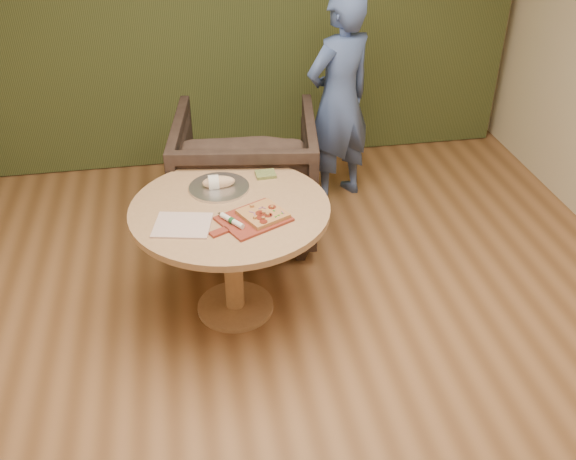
{
  "coord_description": "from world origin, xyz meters",
  "views": [
    {
      "loc": [
        -0.42,
        -2.32,
        2.63
      ],
      "look_at": [
        0.03,
        0.25,
        0.91
      ],
      "focal_mm": 40.0,
      "sensor_mm": 36.0,
      "label": 1
    }
  ],
  "objects_px": {
    "pedestal_table": "(231,227)",
    "bread_roll": "(217,182)",
    "flatbread_pizza": "(263,214)",
    "serving_tray": "(219,187)",
    "person_standing": "(339,100)",
    "cutlery_roll": "(232,221)",
    "armchair": "(246,169)",
    "pizza_paddle": "(252,220)"
  },
  "relations": [
    {
      "from": "pizza_paddle",
      "to": "person_standing",
      "type": "relative_size",
      "value": 0.29
    },
    {
      "from": "pizza_paddle",
      "to": "bread_roll",
      "type": "relative_size",
      "value": 2.44
    },
    {
      "from": "flatbread_pizza",
      "to": "serving_tray",
      "type": "height_order",
      "value": "flatbread_pizza"
    },
    {
      "from": "pedestal_table",
      "to": "armchair",
      "type": "distance_m",
      "value": 0.93
    },
    {
      "from": "armchair",
      "to": "pizza_paddle",
      "type": "bearing_deg",
      "value": 93.85
    },
    {
      "from": "cutlery_roll",
      "to": "bread_roll",
      "type": "bearing_deg",
      "value": 60.94
    },
    {
      "from": "flatbread_pizza",
      "to": "cutlery_roll",
      "type": "height_order",
      "value": "flatbread_pizza"
    },
    {
      "from": "cutlery_roll",
      "to": "serving_tray",
      "type": "height_order",
      "value": "cutlery_roll"
    },
    {
      "from": "pedestal_table",
      "to": "flatbread_pizza",
      "type": "distance_m",
      "value": 0.28
    },
    {
      "from": "serving_tray",
      "to": "pizza_paddle",
      "type": "bearing_deg",
      "value": -69.18
    },
    {
      "from": "bread_roll",
      "to": "armchair",
      "type": "bearing_deg",
      "value": 70.62
    },
    {
      "from": "pedestal_table",
      "to": "bread_roll",
      "type": "relative_size",
      "value": 5.9
    },
    {
      "from": "pizza_paddle",
      "to": "pedestal_table",
      "type": "bearing_deg",
      "value": 94.65
    },
    {
      "from": "cutlery_roll",
      "to": "person_standing",
      "type": "xyz_separation_m",
      "value": [
        0.95,
        1.47,
        0.03
      ]
    },
    {
      "from": "cutlery_roll",
      "to": "person_standing",
      "type": "relative_size",
      "value": 0.11
    },
    {
      "from": "person_standing",
      "to": "cutlery_roll",
      "type": "bearing_deg",
      "value": 30.38
    },
    {
      "from": "flatbread_pizza",
      "to": "armchair",
      "type": "distance_m",
      "value": 1.09
    },
    {
      "from": "pedestal_table",
      "to": "cutlery_roll",
      "type": "relative_size",
      "value": 6.5
    },
    {
      "from": "cutlery_roll",
      "to": "bread_roll",
      "type": "height_order",
      "value": "bread_roll"
    },
    {
      "from": "pizza_paddle",
      "to": "armchair",
      "type": "xyz_separation_m",
      "value": [
        0.09,
        1.07,
        -0.26
      ]
    },
    {
      "from": "pizza_paddle",
      "to": "cutlery_roll",
      "type": "bearing_deg",
      "value": 166.93
    },
    {
      "from": "pizza_paddle",
      "to": "person_standing",
      "type": "bearing_deg",
      "value": 33.26
    },
    {
      "from": "pedestal_table",
      "to": "person_standing",
      "type": "xyz_separation_m",
      "value": [
        0.94,
        1.27,
        0.2
      ]
    },
    {
      "from": "armchair",
      "to": "serving_tray",
      "type": "bearing_deg",
      "value": 79.72
    },
    {
      "from": "cutlery_roll",
      "to": "serving_tray",
      "type": "distance_m",
      "value": 0.41
    },
    {
      "from": "serving_tray",
      "to": "person_standing",
      "type": "height_order",
      "value": "person_standing"
    },
    {
      "from": "person_standing",
      "to": "serving_tray",
      "type": "bearing_deg",
      "value": 20.26
    },
    {
      "from": "serving_tray",
      "to": "person_standing",
      "type": "xyz_separation_m",
      "value": [
        0.98,
        1.05,
        0.05
      ]
    },
    {
      "from": "pedestal_table",
      "to": "armchair",
      "type": "xyz_separation_m",
      "value": [
        0.19,
        0.9,
        -0.11
      ]
    },
    {
      "from": "pedestal_table",
      "to": "armchair",
      "type": "height_order",
      "value": "armchair"
    },
    {
      "from": "serving_tray",
      "to": "flatbread_pizza",
      "type": "bearing_deg",
      "value": -60.35
    },
    {
      "from": "flatbread_pizza",
      "to": "bread_roll",
      "type": "distance_m",
      "value": 0.43
    },
    {
      "from": "flatbread_pizza",
      "to": "cutlery_roll",
      "type": "bearing_deg",
      "value": -165.77
    },
    {
      "from": "pizza_paddle",
      "to": "flatbread_pizza",
      "type": "relative_size",
      "value": 1.6
    },
    {
      "from": "flatbread_pizza",
      "to": "cutlery_roll",
      "type": "xyz_separation_m",
      "value": [
        -0.17,
        -0.04,
        0.0
      ]
    },
    {
      "from": "pizza_paddle",
      "to": "cutlery_roll",
      "type": "distance_m",
      "value": 0.12
    },
    {
      "from": "cutlery_roll",
      "to": "serving_tray",
      "type": "bearing_deg",
      "value": 59.72
    },
    {
      "from": "pedestal_table",
      "to": "bread_roll",
      "type": "distance_m",
      "value": 0.29
    },
    {
      "from": "pedestal_table",
      "to": "person_standing",
      "type": "height_order",
      "value": "person_standing"
    },
    {
      "from": "pizza_paddle",
      "to": "person_standing",
      "type": "xyz_separation_m",
      "value": [
        0.84,
        1.44,
        0.05
      ]
    },
    {
      "from": "flatbread_pizza",
      "to": "cutlery_roll",
      "type": "distance_m",
      "value": 0.18
    },
    {
      "from": "pizza_paddle",
      "to": "bread_roll",
      "type": "distance_m",
      "value": 0.42
    }
  ]
}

